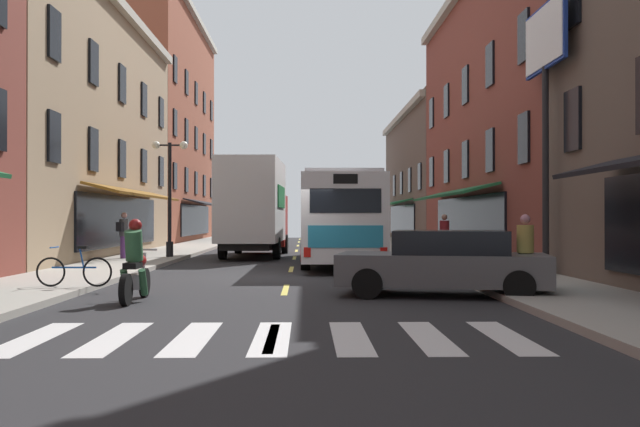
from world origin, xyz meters
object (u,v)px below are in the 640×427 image
(transit_bus, at_px, (338,219))
(sedan_near, at_px, (444,263))
(box_truck, at_px, (255,208))
(motorcycle_rider, at_px, (135,266))
(billboard_sign, at_px, (545,66))
(pedestrian_mid, at_px, (525,251))
(sedan_mid, at_px, (261,235))
(bicycle_near, at_px, (74,270))
(pedestrian_far, at_px, (444,236))
(street_lamp_twin, at_px, (170,192))
(pedestrian_near, at_px, (124,234))

(transit_bus, distance_m, sedan_near, 11.20)
(box_truck, height_order, motorcycle_rider, box_truck)
(billboard_sign, relative_size, transit_bus, 0.61)
(sedan_near, relative_size, pedestrian_mid, 2.91)
(sedan_mid, height_order, bicycle_near, sedan_mid)
(sedan_near, bearing_deg, pedestrian_far, 78.63)
(sedan_mid, height_order, pedestrian_far, pedestrian_far)
(sedan_near, bearing_deg, bicycle_near, 174.59)
(box_truck, xyz_separation_m, pedestrian_far, (7.48, -3.70, -1.09))
(motorcycle_rider, distance_m, street_lamp_twin, 14.02)
(motorcycle_rider, distance_m, pedestrian_far, 15.07)
(motorcycle_rider, xyz_separation_m, pedestrian_near, (-3.54, 12.67, 0.36))
(sedan_near, relative_size, sedan_mid, 1.07)
(transit_bus, height_order, sedan_near, transit_bus)
(bicycle_near, bearing_deg, billboard_sign, 15.35)
(sedan_mid, xyz_separation_m, bicycle_near, (-2.70, -22.74, -0.22))
(sedan_mid, relative_size, motorcycle_rider, 2.12)
(sedan_near, height_order, pedestrian_near, pedestrian_near)
(box_truck, distance_m, pedestrian_far, 8.42)
(sedan_near, bearing_deg, sedan_mid, 103.08)
(box_truck, distance_m, street_lamp_twin, 3.98)
(sedan_near, xyz_separation_m, pedestrian_mid, (1.76, 0.01, 0.25))
(sedan_near, relative_size, bicycle_near, 2.75)
(motorcycle_rider, relative_size, bicycle_near, 1.21)
(pedestrian_mid, bearing_deg, bicycle_near, -177.72)
(billboard_sign, height_order, motorcycle_rider, billboard_sign)
(transit_bus, bearing_deg, street_lamp_twin, 164.70)
(sedan_near, relative_size, pedestrian_far, 2.80)
(pedestrian_mid, relative_size, pedestrian_far, 0.96)
(sedan_near, height_order, motorcycle_rider, motorcycle_rider)
(transit_bus, relative_size, pedestrian_far, 7.19)
(pedestrian_far, relative_size, street_lamp_twin, 0.37)
(transit_bus, relative_size, bicycle_near, 7.05)
(sedan_mid, bearing_deg, billboard_sign, -65.10)
(box_truck, height_order, sedan_near, box_truck)
(billboard_sign, height_order, sedan_near, billboard_sign)
(motorcycle_rider, bearing_deg, sedan_near, 8.08)
(bicycle_near, bearing_deg, street_lamp_twin, 91.07)
(sedan_mid, relative_size, street_lamp_twin, 0.96)
(box_truck, distance_m, pedestrian_near, 5.90)
(box_truck, relative_size, pedestrian_near, 4.59)
(sedan_mid, xyz_separation_m, pedestrian_near, (-4.47, -11.75, 0.35))
(sedan_mid, bearing_deg, bicycle_near, -96.78)
(billboard_sign, bearing_deg, pedestrian_mid, -114.70)
(pedestrian_near, bearing_deg, transit_bus, 19.61)
(bicycle_near, height_order, street_lamp_twin, street_lamp_twin)
(sedan_mid, bearing_deg, pedestrian_near, -110.83)
(billboard_sign, bearing_deg, pedestrian_far, 99.95)
(sedan_near, height_order, bicycle_near, sedan_near)
(bicycle_near, xyz_separation_m, street_lamp_twin, (-0.22, 12.05, 2.20))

